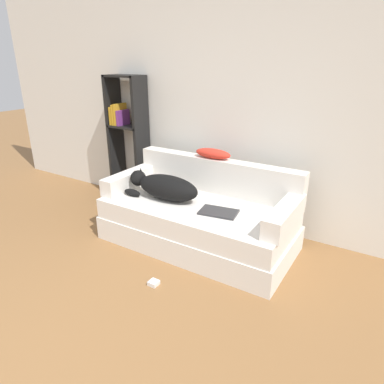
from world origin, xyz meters
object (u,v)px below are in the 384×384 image
Objects in this scene: throw_pillow at (213,154)px; power_adapter at (154,283)px; bookshelf at (127,133)px; couch at (197,224)px; dog at (164,187)px; laptop at (219,212)px.

power_adapter is at bearing -85.23° from throw_pillow.
power_adapter is at bearing -43.16° from bookshelf.
couch is 0.48m from dog.
dog is at bearing -30.30° from bookshelf.
laptop reaches higher than power_adapter.
power_adapter is (0.39, -0.70, -0.52)m from dog.
bookshelf is (-1.55, 0.58, 0.43)m from laptop.
bookshelf is (-0.95, 0.55, 0.32)m from dog.
throw_pillow is 1.25m from bookshelf.
couch is 0.35m from laptop.
dog is 2.03× the size of throw_pillow.
bookshelf is at bearing 174.10° from throw_pillow.
couch is 1.53m from bookshelf.
laptop is (0.60, -0.02, -0.11)m from dog.
bookshelf reaches higher than dog.
couch is at bearing 154.42° from laptop.
couch is 4.74× the size of throw_pillow.
dog reaches higher than power_adapter.
bookshelf is at bearing 158.74° from couch.
bookshelf is 20.10× the size of power_adapter.
power_adapter is (1.33, -1.25, -0.85)m from bookshelf.
bookshelf reaches higher than couch.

